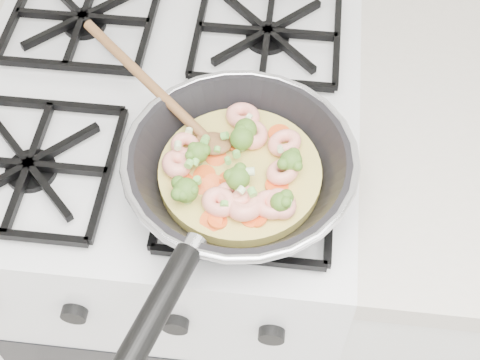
# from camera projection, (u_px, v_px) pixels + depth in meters

# --- Properties ---
(stove) EXTENTS (0.60, 0.60, 0.92)m
(stove) POSITION_uv_depth(u_px,v_px,m) (180.00, 248.00, 1.37)
(stove) COLOR white
(stove) RESTS_ON ground
(skillet) EXTENTS (0.39, 0.51, 0.10)m
(skillet) POSITION_uv_depth(u_px,v_px,m) (238.00, 170.00, 0.87)
(skillet) COLOR black
(skillet) RESTS_ON stove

